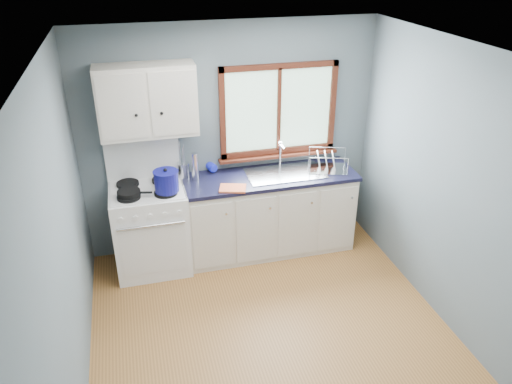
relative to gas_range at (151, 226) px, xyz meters
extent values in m
cube|color=#9F6832|center=(0.95, -1.47, -0.50)|extent=(3.20, 3.60, 0.02)
cube|color=white|center=(0.95, -1.47, 2.02)|extent=(3.20, 3.60, 0.02)
cube|color=slate|center=(0.95, 0.34, 0.76)|extent=(3.20, 0.02, 2.50)
cube|color=slate|center=(-0.66, -1.47, 0.76)|extent=(0.02, 3.60, 2.50)
cube|color=slate|center=(2.56, -1.47, 0.76)|extent=(0.02, 3.60, 2.50)
cube|color=white|center=(0.00, -0.01, -0.03)|extent=(0.76, 0.65, 0.92)
cube|color=white|center=(0.00, 0.30, 0.65)|extent=(0.76, 0.05, 0.44)
cube|color=silver|center=(0.00, -0.01, 0.43)|extent=(0.72, 0.59, 0.01)
cylinder|color=black|center=(-0.18, -0.16, 0.45)|extent=(0.23, 0.23, 0.03)
cylinder|color=black|center=(0.18, -0.16, 0.45)|extent=(0.23, 0.23, 0.03)
cylinder|color=black|center=(-0.18, 0.14, 0.45)|extent=(0.23, 0.23, 0.03)
cylinder|color=black|center=(0.18, 0.14, 0.45)|extent=(0.23, 0.23, 0.03)
cylinder|color=silver|center=(0.00, -0.35, 0.21)|extent=(0.66, 0.02, 0.02)
cube|color=silver|center=(0.00, -0.33, -0.09)|extent=(0.66, 0.01, 0.55)
cube|color=silver|center=(1.31, 0.02, -0.05)|extent=(1.85, 0.60, 0.88)
cube|color=black|center=(1.31, 0.04, -0.45)|extent=(1.85, 0.54, 0.08)
cube|color=black|center=(1.31, 0.02, 0.41)|extent=(1.89, 0.64, 0.04)
cube|color=silver|center=(1.49, 0.02, 0.43)|extent=(0.84, 0.46, 0.01)
cube|color=silver|center=(1.29, 0.02, 0.36)|extent=(0.36, 0.40, 0.14)
cube|color=silver|center=(1.69, 0.02, 0.36)|extent=(0.36, 0.40, 0.14)
cylinder|color=silver|center=(1.49, 0.22, 0.57)|extent=(0.02, 0.02, 0.28)
cylinder|color=silver|center=(1.49, 0.15, 0.70)|extent=(0.02, 0.16, 0.02)
sphere|color=silver|center=(1.49, 0.22, 0.71)|extent=(0.04, 0.04, 0.04)
cube|color=#9EC6A8|center=(1.49, 0.32, 1.06)|extent=(1.22, 0.01, 0.92)
cube|color=#4C1E11|center=(1.49, 0.30, 1.53)|extent=(1.30, 0.05, 0.06)
cube|color=#4C1E11|center=(1.49, 0.30, 0.59)|extent=(1.30, 0.05, 0.06)
cube|color=#4C1E11|center=(0.87, 0.30, 1.06)|extent=(0.06, 0.05, 1.00)
cube|color=#4C1E11|center=(2.10, 0.30, 1.06)|extent=(0.06, 0.05, 1.00)
cube|color=#4C1E11|center=(1.49, 0.30, 1.06)|extent=(0.03, 0.05, 0.92)
cube|color=#4C1E11|center=(1.49, 0.27, 0.54)|extent=(1.36, 0.10, 0.03)
cube|color=silver|center=(0.10, 0.16, 1.31)|extent=(0.95, 0.32, 0.70)
cube|color=silver|center=(-0.14, -0.01, 1.31)|extent=(0.44, 0.01, 0.62)
cube|color=silver|center=(0.34, -0.01, 1.31)|extent=(0.44, 0.01, 0.62)
sphere|color=black|center=(-0.02, -0.02, 1.23)|extent=(0.03, 0.03, 0.03)
sphere|color=black|center=(0.22, -0.02, 1.23)|extent=(0.03, 0.03, 0.03)
cylinder|color=black|center=(-0.17, -0.14, 0.49)|extent=(0.27, 0.27, 0.05)
cube|color=black|center=(-0.02, -0.18, 0.49)|extent=(0.13, 0.05, 0.01)
cylinder|color=navy|center=(0.20, -0.15, 0.57)|extent=(0.32, 0.32, 0.20)
cylinder|color=navy|center=(0.20, -0.15, 0.67)|extent=(0.33, 0.33, 0.01)
sphere|color=black|center=(0.20, -0.15, 0.69)|extent=(0.05, 0.05, 0.04)
cylinder|color=silver|center=(0.41, 0.21, 0.51)|extent=(0.15, 0.15, 0.16)
cylinder|color=silver|center=(0.43, 0.23, 0.68)|extent=(0.01, 0.01, 0.24)
cylinder|color=silver|center=(0.38, 0.23, 0.70)|extent=(0.01, 0.01, 0.28)
cylinder|color=silver|center=(0.41, 0.19, 0.67)|extent=(0.01, 0.01, 0.22)
cylinder|color=silver|center=(0.52, 0.11, 0.58)|extent=(0.08, 0.08, 0.30)
imported|color=#1A23DA|center=(0.74, 0.23, 0.55)|extent=(0.12, 0.12, 0.26)
cube|color=#D45F38|center=(0.85, -0.20, 0.44)|extent=(0.31, 0.26, 0.02)
cube|color=silver|center=(1.97, 0.00, 0.43)|extent=(0.50, 0.44, 0.02)
cylinder|color=silver|center=(1.73, -0.08, 0.53)|extent=(0.01, 0.01, 0.20)
cylinder|color=silver|center=(2.11, -0.21, 0.53)|extent=(0.01, 0.01, 0.20)
cylinder|color=silver|center=(1.82, 0.21, 0.53)|extent=(0.01, 0.01, 0.20)
cylinder|color=silver|center=(2.21, 0.08, 0.53)|extent=(0.01, 0.01, 0.20)
cylinder|color=silver|center=(1.92, -0.14, 0.63)|extent=(0.39, 0.13, 0.01)
cylinder|color=silver|center=(2.02, 0.14, 0.63)|extent=(0.39, 0.13, 0.01)
cylinder|color=white|center=(1.87, 0.03, 0.54)|extent=(0.13, 0.23, 0.22)
cylinder|color=white|center=(1.95, 0.01, 0.54)|extent=(0.13, 0.23, 0.22)
cylinder|color=white|center=(2.03, -0.02, 0.54)|extent=(0.13, 0.23, 0.22)
camera|label=1|loc=(-0.08, -4.65, 2.71)|focal=35.00mm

